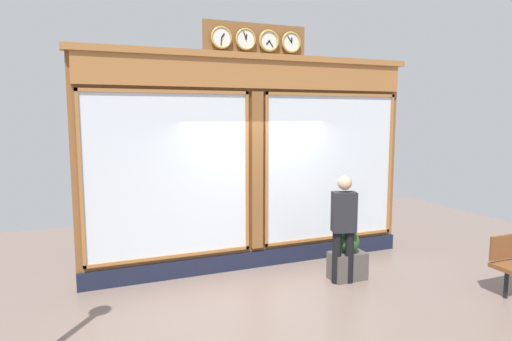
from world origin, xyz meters
name	(u,v)px	position (x,y,z in m)	size (l,w,h in m)	color
shop_facade	(253,162)	(0.00, -0.13, 1.82)	(5.88, 0.42, 4.08)	brown
pedestrian	(344,225)	(-0.98, 1.19, 0.93)	(0.41, 0.31, 1.69)	black
planter_box	(347,266)	(-1.13, 1.09, 0.22)	(0.56, 0.36, 0.44)	#4C4742
planter_shrub	(348,241)	(-1.13, 1.09, 0.62)	(0.36, 0.36, 0.36)	#285623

